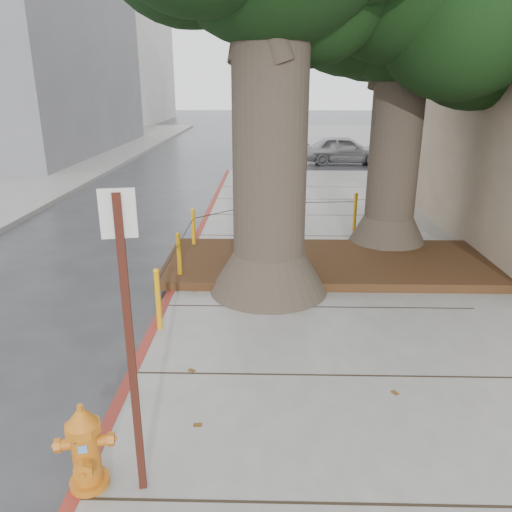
{
  "coord_description": "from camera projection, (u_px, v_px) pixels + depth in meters",
  "views": [
    {
      "loc": [
        -0.32,
        -5.36,
        3.55
      ],
      "look_at": [
        -0.5,
        1.75,
        1.1
      ],
      "focal_mm": 35.0,
      "sensor_mm": 36.0,
      "label": 1
    }
  ],
  "objects": [
    {
      "name": "building_far_white",
      "position": [
        91.0,
        40.0,
        46.69
      ],
      "size": [
        12.0,
        18.0,
        15.0
      ],
      "primitive_type": "cube",
      "color": "silver",
      "rests_on": "ground"
    },
    {
      "name": "car_silver",
      "position": [
        344.0,
        150.0,
        23.33
      ],
      "size": [
        3.88,
        1.6,
        1.32
      ],
      "primitive_type": "imported",
      "rotation": [
        0.0,
        0.0,
        1.56
      ],
      "color": "#A5A5AA",
      "rests_on": "ground"
    },
    {
      "name": "fire_hydrant",
      "position": [
        85.0,
        447.0,
        4.34
      ],
      "size": [
        0.45,
        0.43,
        0.84
      ],
      "rotation": [
        0.0,
        0.0,
        0.22
      ],
      "color": "orange",
      "rests_on": "sidewalk_main"
    },
    {
      "name": "car_dark",
      "position": [
        23.0,
        153.0,
        22.37
      ],
      "size": [
        2.19,
        4.45,
        1.24
      ],
      "primitive_type": "imported",
      "rotation": [
        0.0,
        0.0,
        0.11
      ],
      "color": "black",
      "rests_on": "ground"
    },
    {
      "name": "bollard_ring",
      "position": [
        241.0,
        234.0,
        10.16
      ],
      "size": [
        3.79,
        5.39,
        0.95
      ],
      "color": "orange",
      "rests_on": "sidewalk_main"
    },
    {
      "name": "curb_red",
      "position": [
        170.0,
        297.0,
        8.6
      ],
      "size": [
        0.14,
        26.0,
        0.16
      ],
      "primitive_type": "cube",
      "color": "maroon",
      "rests_on": "ground"
    },
    {
      "name": "planter_bed",
      "position": [
        330.0,
        263.0,
        9.81
      ],
      "size": [
        6.4,
        2.6,
        0.16
      ],
      "primitive_type": "cube",
      "color": "black",
      "rests_on": "sidewalk_main"
    },
    {
      "name": "ground",
      "position": [
        292.0,
        385.0,
        6.22
      ],
      "size": [
        140.0,
        140.0,
        0.0
      ],
      "primitive_type": "plane",
      "color": "#28282B",
      "rests_on": "ground"
    },
    {
      "name": "sidewalk_far",
      "position": [
        360.0,
        138.0,
        34.41
      ],
      "size": [
        16.0,
        20.0,
        0.15
      ],
      "primitive_type": "cube",
      "color": "slate",
      "rests_on": "ground"
    },
    {
      "name": "signpost",
      "position": [
        129.0,
        334.0,
        3.96
      ],
      "size": [
        0.27,
        0.08,
        2.7
      ],
      "rotation": [
        0.0,
        0.0,
        0.21
      ],
      "color": "#471911",
      "rests_on": "sidewalk_main"
    },
    {
      "name": "tree_far",
      "position": [
        424.0,
        3.0,
        9.55
      ],
      "size": [
        4.5,
        3.8,
        7.17
      ],
      "color": "#4C3F33",
      "rests_on": "sidewalk_main"
    }
  ]
}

